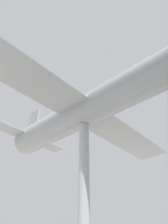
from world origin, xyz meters
name	(u,v)px	position (x,y,z in m)	size (l,w,h in m)	color
support_pylon_central	(84,199)	(0.00, 0.00, 3.87)	(0.54, 0.54, 7.74)	#B7B7BC
suspended_airplane	(88,110)	(-0.02, 0.27, 8.63)	(16.85, 13.28, 3.29)	#93999E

